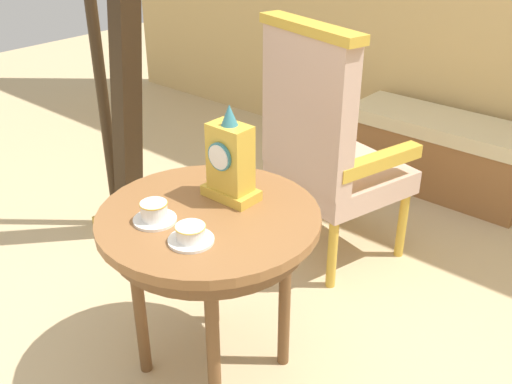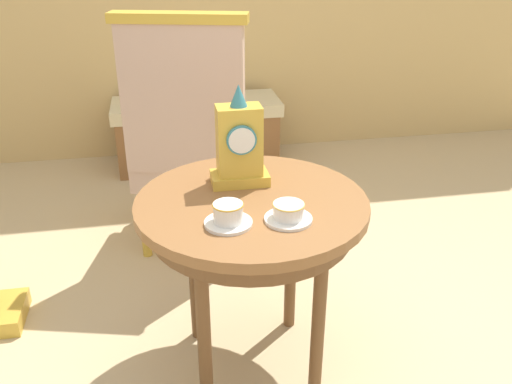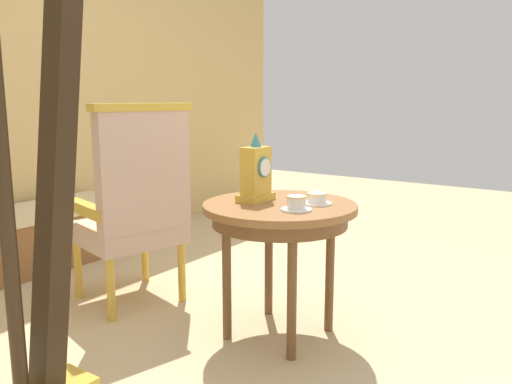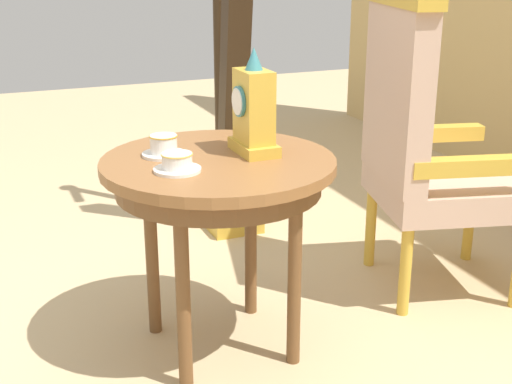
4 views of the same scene
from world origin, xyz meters
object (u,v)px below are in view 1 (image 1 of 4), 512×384
at_px(teacup_right, 191,234).
at_px(mantel_clock, 230,162).
at_px(window_bench, 440,153).
at_px(side_table, 210,233).
at_px(harp, 119,97).
at_px(armchair, 326,144).
at_px(teacup_left, 154,213).

xyz_separation_m(teacup_right, mantel_clock, (-0.10, 0.28, 0.11)).
bearing_deg(window_bench, side_table, -89.31).
height_order(teacup_right, harp, harp).
bearing_deg(armchair, mantel_clock, -81.34).
distance_m(harp, window_bench, 1.86).
bearing_deg(mantel_clock, armchair, 98.66).
relative_size(mantel_clock, armchair, 0.29).
distance_m(teacup_left, teacup_right, 0.18).
bearing_deg(window_bench, teacup_left, -91.98).
xyz_separation_m(mantel_clock, armchair, (-0.11, 0.74, -0.21)).
bearing_deg(teacup_right, side_table, 117.24).
bearing_deg(side_table, teacup_right, -62.76).
xyz_separation_m(mantel_clock, window_bench, (-0.01, 1.79, -0.58)).
bearing_deg(armchair, teacup_left, -87.97).
xyz_separation_m(harp, window_bench, (0.97, 1.50, -0.51)).
bearing_deg(mantel_clock, harp, 163.55).
height_order(side_table, teacup_right, teacup_right).
distance_m(mantel_clock, harp, 1.02).
height_order(teacup_right, window_bench, teacup_right).
relative_size(side_table, mantel_clock, 2.21).
distance_m(teacup_left, armchair, 1.02).
relative_size(harp, window_bench, 1.70).
xyz_separation_m(side_table, teacup_left, (-0.09, -0.15, 0.11)).
distance_m(mantel_clock, window_bench, 1.88).
height_order(teacup_left, teacup_right, teacup_left).
distance_m(armchair, harp, 0.98).
xyz_separation_m(teacup_right, harp, (-1.07, 0.57, 0.04)).
bearing_deg(harp, teacup_right, -28.04).
distance_m(armchair, window_bench, 1.12).
xyz_separation_m(teacup_left, armchair, (-0.04, 1.02, -0.11)).
relative_size(side_table, armchair, 0.65).
distance_m(teacup_right, window_bench, 2.13).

